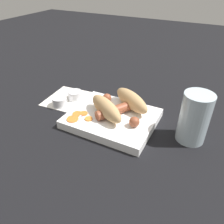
% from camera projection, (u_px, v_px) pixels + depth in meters
% --- Properties ---
extents(ground_plane, '(3.00, 3.00, 0.00)m').
position_uv_depth(ground_plane, '(112.00, 122.00, 0.63)').
color(ground_plane, black).
extents(food_tray, '(0.24, 0.20, 0.02)m').
position_uv_depth(food_tray, '(112.00, 118.00, 0.63)').
color(food_tray, white).
rests_on(food_tray, ground_plane).
extents(bread_roll, '(0.19, 0.18, 0.05)m').
position_uv_depth(bread_roll, '(119.00, 104.00, 0.62)').
color(bread_roll, tan).
rests_on(bread_roll, food_tray).
extents(sausage, '(0.15, 0.14, 0.03)m').
position_uv_depth(sausage, '(119.00, 109.00, 0.62)').
color(sausage, brown).
rests_on(sausage, food_tray).
extents(pickled_veggies, '(0.07, 0.07, 0.00)m').
position_uv_depth(pickled_veggies, '(78.00, 117.00, 0.61)').
color(pickled_veggies, orange).
rests_on(pickled_veggies, food_tray).
extents(napkin, '(0.16, 0.16, 0.00)m').
position_uv_depth(napkin, '(70.00, 99.00, 0.74)').
color(napkin, white).
rests_on(napkin, ground_plane).
extents(condiment_cup_near, '(0.05, 0.05, 0.03)m').
position_uv_depth(condiment_cup_near, '(75.00, 96.00, 0.73)').
color(condiment_cup_near, white).
rests_on(condiment_cup_near, ground_plane).
extents(condiment_cup_far, '(0.05, 0.05, 0.03)m').
position_uv_depth(condiment_cup_far, '(60.00, 102.00, 0.70)').
color(condiment_cup_far, white).
rests_on(condiment_cup_far, ground_plane).
extents(drink_glass, '(0.07, 0.07, 0.13)m').
position_uv_depth(drink_glass, '(194.00, 118.00, 0.54)').
color(drink_glass, silver).
rests_on(drink_glass, ground_plane).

